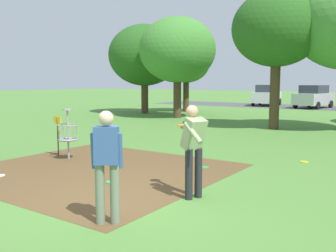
{
  "coord_description": "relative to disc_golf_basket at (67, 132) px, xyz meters",
  "views": [
    {
      "loc": [
        4.44,
        -4.91,
        2.13
      ],
      "look_at": [
        -1.05,
        3.06,
        1.0
      ],
      "focal_mm": 40.73,
      "sensor_mm": 36.0,
      "label": 1
    }
  ],
  "objects": [
    {
      "name": "player_foreground_watching",
      "position": [
        4.31,
        -2.93,
        0.21
      ],
      "size": [
        0.47,
        0.45,
        1.71
      ],
      "color": "slate",
      "rests_on": "ground"
    },
    {
      "name": "tree_near_right",
      "position": [
        -6.11,
        16.04,
        2.68
      ],
      "size": [
        3.34,
        3.34,
        4.88
      ],
      "color": "#4C3823",
      "rests_on": "ground"
    },
    {
      "name": "parked_car_leftmost",
      "position": [
        -3.79,
        25.91,
        0.17
      ],
      "size": [
        2.41,
        4.41,
        1.84
      ],
      "color": "silver",
      "rests_on": "ground"
    },
    {
      "name": "ground_plane",
      "position": [
        3.76,
        -2.07,
        -0.75
      ],
      "size": [
        160.0,
        160.0,
        0.0
      ],
      "primitive_type": "plane",
      "color": "#518438"
    },
    {
      "name": "frisbee_by_tee",
      "position": [
        0.26,
        -2.19,
        -0.74
      ],
      "size": [
        0.23,
        0.23,
        0.02
      ],
      "primitive_type": "cylinder",
      "color": "white",
      "rests_on": "ground"
    },
    {
      "name": "parked_car_center_left",
      "position": [
        0.44,
        24.96,
        0.17
      ],
      "size": [
        2.46,
        4.43,
        1.84
      ],
      "color": "#B2B7BC",
      "rests_on": "ground"
    },
    {
      "name": "tree_far_right",
      "position": [
        -7.67,
        13.28,
        3.1
      ],
      "size": [
        4.77,
        4.77,
        5.9
      ],
      "color": "#4C3823",
      "rests_on": "ground"
    },
    {
      "name": "player_throwing",
      "position": [
        4.72,
        -1.11,
        0.23
      ],
      "size": [
        0.94,
        0.82,
        1.71
      ],
      "color": "#232328",
      "rests_on": "ground"
    },
    {
      "name": "dirt_tee_pad",
      "position": [
        1.66,
        -0.51,
        -0.75
      ],
      "size": [
        5.81,
        5.45,
        0.01
      ],
      "primitive_type": "cube",
      "color": "brown",
      "rests_on": "ground"
    },
    {
      "name": "frisbee_near_basket",
      "position": [
        5.54,
        3.26,
        -0.74
      ],
      "size": [
        0.22,
        0.22,
        0.02
      ],
      "primitive_type": "cylinder",
      "color": "gold",
      "rests_on": "ground"
    },
    {
      "name": "tree_mid_left",
      "position": [
        -4.05,
        11.75,
        3.18
      ],
      "size": [
        4.44,
        4.44,
        5.85
      ],
      "color": "#4C3823",
      "rests_on": "ground"
    },
    {
      "name": "frisbee_mid_grass",
      "position": [
        3.68,
        1.19,
        -0.74
      ],
      "size": [
        0.21,
        0.21,
        0.02
      ],
      "primitive_type": "cylinder",
      "color": "green",
      "rests_on": "ground"
    },
    {
      "name": "tree_far_left",
      "position": [
        2.45,
        9.79,
        3.66
      ],
      "size": [
        3.94,
        3.94,
        6.12
      ],
      "color": "#4C3823",
      "rests_on": "ground"
    },
    {
      "name": "frisbee_far_right",
      "position": [
        2.73,
        -1.17,
        -0.74
      ],
      "size": [
        0.24,
        0.24,
        0.02
      ],
      "primitive_type": "cylinder",
      "color": "green",
      "rests_on": "ground"
    },
    {
      "name": "disc_golf_basket",
      "position": [
        0.0,
        0.0,
        0.0
      ],
      "size": [
        0.98,
        0.58,
        1.39
      ],
      "color": "#9E9EA3",
      "rests_on": "ground"
    }
  ]
}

